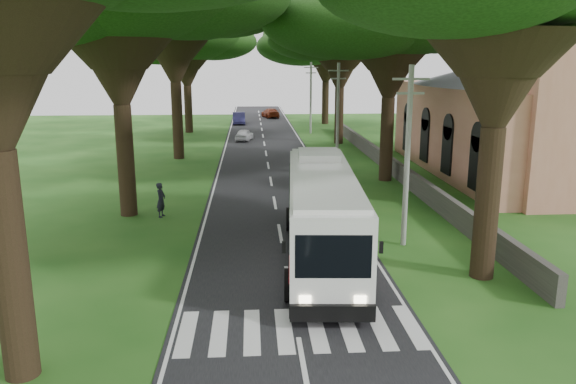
% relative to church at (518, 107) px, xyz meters
% --- Properties ---
extents(ground, '(140.00, 140.00, 0.00)m').
position_rel_church_xyz_m(ground, '(-17.86, -21.55, -4.91)').
color(ground, '#1E4E16').
rests_on(ground, ground).
extents(road, '(8.00, 120.00, 0.04)m').
position_rel_church_xyz_m(road, '(-17.86, 3.45, -4.90)').
color(road, black).
rests_on(road, ground).
extents(crosswalk, '(8.00, 3.00, 0.01)m').
position_rel_church_xyz_m(crosswalk, '(-17.86, -23.55, -4.91)').
color(crosswalk, silver).
rests_on(crosswalk, ground).
extents(property_wall, '(0.35, 50.00, 1.20)m').
position_rel_church_xyz_m(property_wall, '(-8.86, 2.45, -4.31)').
color(property_wall, '#383533').
rests_on(property_wall, ground).
extents(church, '(14.00, 24.00, 11.60)m').
position_rel_church_xyz_m(church, '(0.00, 0.00, 0.00)').
color(church, tan).
rests_on(church, ground).
extents(pole_near, '(1.60, 0.24, 8.00)m').
position_rel_church_xyz_m(pole_near, '(-12.36, -15.55, -0.73)').
color(pole_near, gray).
rests_on(pole_near, ground).
extents(pole_mid, '(1.60, 0.24, 8.00)m').
position_rel_church_xyz_m(pole_mid, '(-12.36, 4.45, -0.73)').
color(pole_mid, gray).
rests_on(pole_mid, ground).
extents(pole_far, '(1.60, 0.24, 8.00)m').
position_rel_church_xyz_m(pole_far, '(-12.36, 24.45, -0.73)').
color(pole_far, gray).
rests_on(pole_far, ground).
extents(tree_l_far, '(13.39, 13.39, 13.67)m').
position_rel_church_xyz_m(tree_l_far, '(-26.36, 26.45, 5.78)').
color(tree_l_far, black).
rests_on(tree_l_far, ground).
extents(tree_r_mida, '(15.70, 15.70, 14.98)m').
position_rel_church_xyz_m(tree_r_mida, '(-9.86, -1.55, 6.66)').
color(tree_r_mida, black).
rests_on(tree_r_mida, ground).
extents(tree_r_midb, '(13.02, 13.02, 13.96)m').
position_rel_church_xyz_m(tree_r_midb, '(-10.36, 16.45, 6.12)').
color(tree_r_midb, black).
rests_on(tree_r_midb, ground).
extents(tree_r_far, '(16.39, 16.39, 14.53)m').
position_rel_church_xyz_m(tree_r_far, '(-9.36, 34.45, 6.08)').
color(tree_r_far, black).
rests_on(tree_r_far, ground).
extents(coach_bus, '(3.69, 12.91, 3.76)m').
position_rel_church_xyz_m(coach_bus, '(-16.31, -17.11, -2.88)').
color(coach_bus, white).
rests_on(coach_bus, ground).
extents(distant_car_a, '(2.10, 3.76, 1.21)m').
position_rel_church_xyz_m(distant_car_a, '(-19.88, 18.85, -4.27)').
color(distant_car_a, silver).
rests_on(distant_car_a, road).
extents(distant_car_b, '(1.74, 4.61, 1.50)m').
position_rel_church_xyz_m(distant_car_b, '(-20.74, 34.73, -4.13)').
color(distant_car_b, navy).
rests_on(distant_car_b, road).
extents(distant_car_c, '(2.86, 4.94, 1.35)m').
position_rel_church_xyz_m(distant_car_c, '(-16.30, 42.88, -4.21)').
color(distant_car_c, maroon).
rests_on(distant_car_c, road).
extents(pedestrian, '(0.60, 0.77, 1.86)m').
position_rel_church_xyz_m(pedestrian, '(-24.04, -10.07, -3.98)').
color(pedestrian, black).
rests_on(pedestrian, ground).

